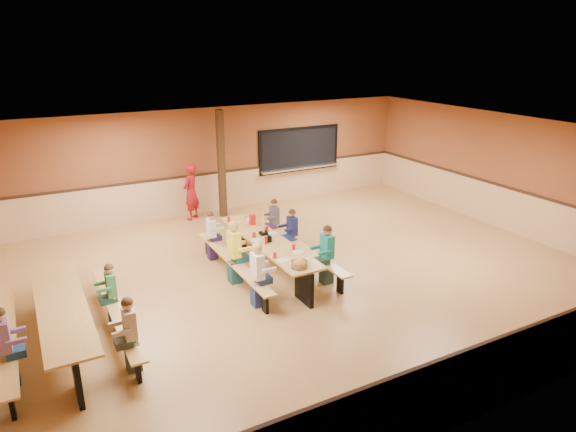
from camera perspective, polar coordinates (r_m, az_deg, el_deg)
ground at (r=11.20m, az=2.09°, el=-6.23°), size 12.00×12.00×0.00m
room_envelope at (r=10.92m, az=2.14°, el=-2.96°), size 12.04×10.04×3.02m
kitchen_pass_through at (r=16.07m, az=1.27°, el=7.20°), size 2.78×0.28×1.38m
structural_post at (r=14.41m, az=-7.41°, el=5.71°), size 0.18×0.18×3.00m
cafeteria_table_main at (r=11.00m, az=-2.22°, el=-3.72°), size 1.91×3.70×0.74m
cafeteria_table_second at (r=9.25m, az=-23.72°, el=-10.08°), size 1.91×3.70×0.74m
seated_child_white_left at (r=9.62m, az=-3.39°, el=-6.59°), size 0.39×0.32×1.25m
seated_adult_yellow at (r=10.55m, az=-5.99°, el=-4.06°), size 0.42×0.35×1.32m
seated_child_grey_left at (r=11.76m, az=-8.49°, el=-2.22°), size 0.33×0.27×1.12m
seated_child_teal_right at (r=10.50m, az=4.34°, el=-4.34°), size 0.39×0.32×1.24m
seated_child_navy_right at (r=11.70m, az=0.46°, el=-2.00°), size 0.35×0.28×1.16m
seated_child_char_right at (r=12.44m, az=-1.52°, el=-0.72°), size 0.34×0.28×1.15m
seated_child_purple_sec at (r=8.56m, az=-28.89°, el=-12.68°), size 0.38×0.31×1.23m
seated_child_green_sec at (r=9.54m, az=-18.97°, el=-8.29°), size 0.33×0.27×1.13m
seated_child_tan_sec at (r=8.20m, az=-17.08°, el=-12.51°), size 0.37×0.30×1.20m
standing_woman at (r=14.45m, az=-10.73°, el=2.66°), size 0.68×0.67×1.58m
punch_pitcher at (r=11.82m, az=-3.99°, el=-0.42°), size 0.16×0.16×0.22m
chip_bowl at (r=9.61m, az=1.27°, el=-5.32°), size 0.32×0.32×0.15m
napkin_dispenser at (r=10.82m, az=-2.21°, el=-2.53°), size 0.10×0.14×0.13m
condiment_mustard at (r=10.70m, az=-2.47°, el=-2.67°), size 0.06×0.06×0.17m
condiment_ketchup at (r=10.67m, az=-2.48°, el=-2.72°), size 0.06×0.06×0.17m
table_paddle at (r=11.19m, az=-2.76°, el=-1.40°), size 0.16×0.16×0.56m
place_settings at (r=10.90m, az=-2.23°, el=-2.41°), size 0.65×3.30×0.11m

